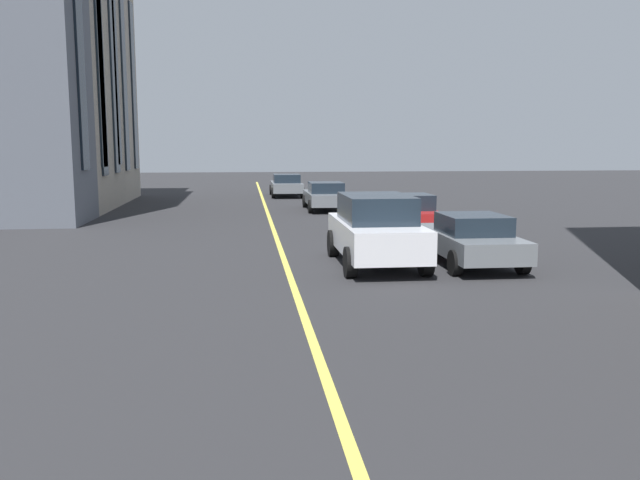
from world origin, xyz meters
TOP-DOWN VIEW (x-y plane):
  - lane_centre_line at (20.00, 0.00)m, footprint 80.00×0.16m
  - car_grey_far at (44.22, -1.51)m, footprint 4.40×1.95m
  - car_grey_parked_b at (35.48, -2.86)m, footprint 4.40×1.95m
  - car_grey_trailing at (20.43, -4.90)m, footprint 4.40×1.95m
  - car_red_parked_a at (27.17, -4.90)m, footprint 3.90×1.89m
  - car_white_near at (20.64, -2.38)m, footprint 4.70×2.14m
  - building_left_near at (39.76, 12.30)m, footprint 12.11×9.72m

SIDE VIEW (x-z plane):
  - lane_centre_line at x=20.00m, z-range 0.00..0.01m
  - car_red_parked_a at x=27.17m, z-range 0.00..1.40m
  - car_grey_far at x=44.22m, z-range 0.02..1.39m
  - car_grey_parked_b at x=35.48m, z-range 0.02..1.39m
  - car_grey_trailing at x=20.43m, z-range 0.02..1.39m
  - car_white_near at x=20.64m, z-range 0.03..1.91m
  - building_left_near at x=39.76m, z-range 0.00..12.57m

